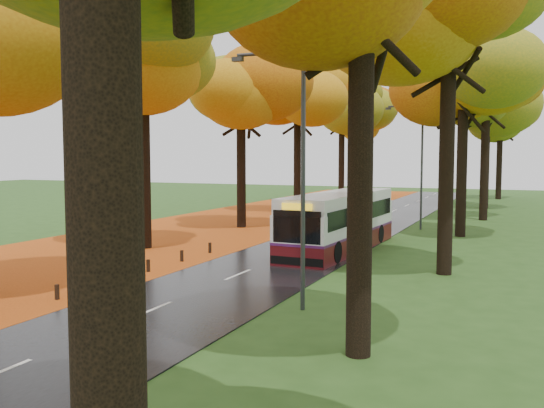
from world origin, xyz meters
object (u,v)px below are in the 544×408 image
Objects in this scene: car_dark at (367,202)px; streetlamp_near at (295,157)px; streetlamp_mid at (418,156)px; car_silver at (368,202)px; bus at (339,220)px; streetlamp_far at (456,156)px; car_white at (324,214)px.

streetlamp_near is at bearing -96.08° from car_dark.
streetlamp_mid is 14.07m from car_dark.
car_silver is 0.92× the size of car_dark.
bus is (-2.07, 11.65, -3.17)m from streetlamp_near.
car_dark is at bearing 100.45° from streetlamp_near.
bus is (-2.07, -32.35, -3.17)m from streetlamp_far.
streetlamp_near reaches higher than car_silver.
streetlamp_mid is at bearing -90.00° from streetlamp_far.
car_dark is at bearing 107.61° from car_white.
car_dark is (0.04, -0.30, -0.03)m from car_silver.
streetlamp_near is 0.73× the size of bus.
streetlamp_mid is 1.93× the size of car_white.
streetlamp_far is 0.73× the size of bus.
car_silver is at bearing 117.23° from streetlamp_mid.
streetlamp_far is at bearing 91.81° from car_white.
streetlamp_far is at bearing 89.03° from bus.
streetlamp_near is 35.04m from car_silver.
car_white is 1.01× the size of car_silver.
streetlamp_far is at bearing 90.00° from streetlamp_mid.
car_white is 12.02m from car_dark.
streetlamp_near is at bearing -87.68° from car_silver.
streetlamp_mid is at bearing -78.86° from car_dark.
car_silver is (-4.23, 22.59, -0.83)m from bus.
car_silver is at bearing 107.78° from car_white.
streetlamp_near reaches higher than car_white.
bus reaches higher than car_white.
streetlamp_near and streetlamp_far have the same top height.
car_dark is (-6.26, 33.94, -4.03)m from streetlamp_near.
car_white is (-4.20, 10.27, -0.79)m from bus.
bus reaches higher than car_dark.
streetlamp_mid is at bearing 81.39° from bus.
streetlamp_far is at bearing 41.57° from car_dark.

